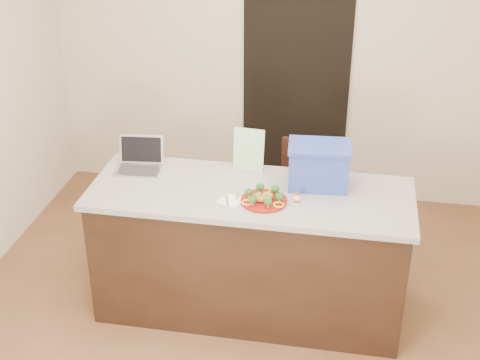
% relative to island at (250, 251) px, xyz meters
% --- Properties ---
extents(ground, '(4.00, 4.00, 0.00)m').
position_rel_island_xyz_m(ground, '(0.00, -0.25, -0.46)').
color(ground, brown).
rests_on(ground, ground).
extents(room_shell, '(4.00, 4.00, 4.00)m').
position_rel_island_xyz_m(room_shell, '(0.00, -0.25, 1.16)').
color(room_shell, white).
rests_on(room_shell, ground).
extents(doorway, '(0.90, 0.02, 2.00)m').
position_rel_island_xyz_m(doorway, '(0.10, 1.73, 0.54)').
color(doorway, black).
rests_on(doorway, ground).
extents(island, '(2.06, 0.76, 0.92)m').
position_rel_island_xyz_m(island, '(0.00, 0.00, 0.00)').
color(island, black).
rests_on(island, ground).
extents(plate, '(0.29, 0.29, 0.02)m').
position_rel_island_xyz_m(plate, '(0.10, -0.12, 0.47)').
color(plate, maroon).
rests_on(plate, island).
extents(meatballs, '(0.12, 0.11, 0.04)m').
position_rel_island_xyz_m(meatballs, '(0.11, -0.13, 0.50)').
color(meatballs, olive).
rests_on(meatballs, plate).
extents(broccoli, '(0.24, 0.23, 0.04)m').
position_rel_island_xyz_m(broccoli, '(0.10, -0.12, 0.51)').
color(broccoli, '#124612').
rests_on(broccoli, plate).
extents(pepper_rings, '(0.26, 0.24, 0.01)m').
position_rel_island_xyz_m(pepper_rings, '(0.10, -0.12, 0.48)').
color(pepper_rings, yellow).
rests_on(pepper_rings, plate).
extents(napkin, '(0.18, 0.18, 0.01)m').
position_rel_island_xyz_m(napkin, '(-0.10, -0.15, 0.46)').
color(napkin, white).
rests_on(napkin, island).
extents(fork, '(0.04, 0.15, 0.00)m').
position_rel_island_xyz_m(fork, '(-0.12, -0.14, 0.47)').
color(fork, silver).
rests_on(fork, napkin).
extents(knife, '(0.02, 0.19, 0.01)m').
position_rel_island_xyz_m(knife, '(-0.07, -0.16, 0.47)').
color(knife, white).
rests_on(knife, napkin).
extents(yogurt_bottle, '(0.04, 0.04, 0.07)m').
position_rel_island_xyz_m(yogurt_bottle, '(0.31, -0.11, 0.49)').
color(yogurt_bottle, white).
rests_on(yogurt_bottle, island).
extents(laptop, '(0.32, 0.27, 0.21)m').
position_rel_island_xyz_m(laptop, '(-0.79, 0.19, 0.52)').
color(laptop, '#B0AFB4').
rests_on(laptop, island).
extents(leaflet, '(0.21, 0.07, 0.29)m').
position_rel_island_xyz_m(leaflet, '(-0.06, 0.29, 0.61)').
color(leaflet, white).
rests_on(leaflet, island).
extents(blue_box, '(0.41, 0.31, 0.28)m').
position_rel_island_xyz_m(blue_box, '(0.41, 0.16, 0.60)').
color(blue_box, '#2B3F9D').
rests_on(blue_box, island).
extents(chair, '(0.49, 0.50, 0.87)m').
position_rel_island_xyz_m(chair, '(0.27, 0.83, 0.03)').
color(chair, '#32180F').
rests_on(chair, ground).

